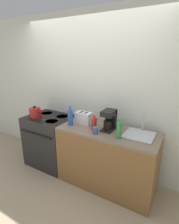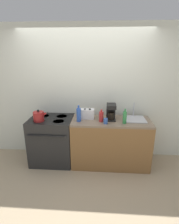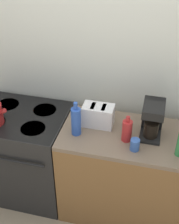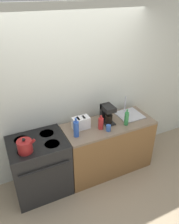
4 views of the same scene
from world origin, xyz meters
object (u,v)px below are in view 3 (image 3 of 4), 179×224
at_px(cup_blue, 135,145).
at_px(bottle_red, 127,130).
at_px(toaster, 98,115).
at_px(bottle_blue, 76,121).
at_px(stove, 26,153).
at_px(coffee_maker, 153,117).

bearing_deg(cup_blue, bottle_red, 128.59).
relative_size(toaster, bottle_blue, 0.85).
relative_size(stove, bottle_red, 4.05).
relative_size(stove, cup_blue, 9.63).
bearing_deg(cup_blue, coffee_maker, 65.92).
relative_size(toaster, cup_blue, 2.68).
distance_m(stove, coffee_maker, 1.27).
relative_size(bottle_red, bottle_blue, 0.75).
bearing_deg(toaster, cup_blue, -35.19).
xyz_separation_m(stove, toaster, (0.69, 0.04, 0.53)).
bearing_deg(cup_blue, stove, 169.39).
height_order(bottle_red, bottle_blue, bottle_blue).
xyz_separation_m(toaster, bottle_red, (0.26, -0.14, 0.00)).
bearing_deg(bottle_blue, bottle_red, 2.57).
bearing_deg(bottle_blue, cup_blue, -9.28).
bearing_deg(cup_blue, toaster, 144.81).
height_order(stove, cup_blue, cup_blue).
height_order(toaster, bottle_red, bottle_red).
xyz_separation_m(toaster, cup_blue, (0.33, -0.23, -0.04)).
distance_m(stove, bottle_red, 1.09).
relative_size(toaster, coffee_maker, 0.86).
bearing_deg(bottle_red, bottle_blue, -177.43).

